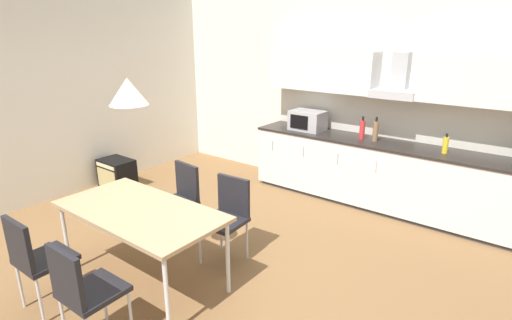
# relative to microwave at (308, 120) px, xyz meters

# --- Properties ---
(ground_plane) EXTENTS (8.62, 8.79, 0.02)m
(ground_plane) POSITION_rel_microwave_xyz_m (0.28, -2.62, -1.04)
(ground_plane) COLOR brown
(wall_back) EXTENTS (6.89, 0.10, 2.87)m
(wall_back) POSITION_rel_microwave_xyz_m (0.28, 0.36, 0.41)
(wall_back) COLOR silver
(wall_back) RESTS_ON ground_plane
(wall_left) EXTENTS (0.10, 7.03, 2.87)m
(wall_left) POSITION_rel_microwave_xyz_m (-2.64, -2.62, 0.41)
(wall_left) COLOR silver
(wall_left) RESTS_ON ground_plane
(kitchen_counter) EXTENTS (3.71, 0.64, 0.89)m
(kitchen_counter) POSITION_rel_microwave_xyz_m (1.18, 0.00, -0.58)
(kitchen_counter) COLOR #333333
(kitchen_counter) RESTS_ON ground_plane
(backsplash_tile) EXTENTS (3.69, 0.02, 0.54)m
(backsplash_tile) POSITION_rel_microwave_xyz_m (1.18, 0.30, 0.13)
(backsplash_tile) COLOR silver
(backsplash_tile) RESTS_ON kitchen_counter
(upper_wall_cabinets) EXTENTS (3.69, 0.40, 0.56)m
(upper_wall_cabinets) POSITION_rel_microwave_xyz_m (1.18, 0.14, 0.70)
(upper_wall_cabinets) COLOR silver
(microwave) EXTENTS (0.48, 0.35, 0.28)m
(microwave) POSITION_rel_microwave_xyz_m (0.00, 0.00, 0.00)
(microwave) COLOR #ADADB2
(microwave) RESTS_ON kitchen_counter
(bottle_brown) EXTENTS (0.07, 0.07, 0.32)m
(bottle_brown) POSITION_rel_microwave_xyz_m (1.02, 0.00, -0.00)
(bottle_brown) COLOR brown
(bottle_brown) RESTS_ON kitchen_counter
(bottle_red) EXTENTS (0.07, 0.07, 0.30)m
(bottle_red) POSITION_rel_microwave_xyz_m (0.84, 0.00, -0.01)
(bottle_red) COLOR red
(bottle_red) RESTS_ON kitchen_counter
(bottle_yellow) EXTENTS (0.06, 0.06, 0.24)m
(bottle_yellow) POSITION_rel_microwave_xyz_m (1.88, -0.03, -0.04)
(bottle_yellow) COLOR yellow
(bottle_yellow) RESTS_ON kitchen_counter
(dining_table) EXTENTS (1.59, 0.81, 0.75)m
(dining_table) POSITION_rel_microwave_xyz_m (0.05, -3.00, -0.33)
(dining_table) COLOR tan
(dining_table) RESTS_ON ground_plane
(chair_near_left) EXTENTS (0.41, 0.41, 0.87)m
(chair_near_left) POSITION_rel_microwave_xyz_m (-0.31, -3.79, -0.50)
(chair_near_left) COLOR black
(chair_near_left) RESTS_ON ground_plane
(chair_far_right) EXTENTS (0.42, 0.42, 0.87)m
(chair_far_right) POSITION_rel_microwave_xyz_m (0.40, -2.21, -0.50)
(chair_far_right) COLOR black
(chair_far_right) RESTS_ON ground_plane
(chair_far_left) EXTENTS (0.44, 0.44, 0.87)m
(chair_far_left) POSITION_rel_microwave_xyz_m (-0.30, -2.21, -0.50)
(chair_far_left) COLOR black
(chair_far_left) RESTS_ON ground_plane
(chair_near_right) EXTENTS (0.41, 0.41, 0.87)m
(chair_near_right) POSITION_rel_microwave_xyz_m (0.40, -3.79, -0.50)
(chair_near_right) COLOR black
(chair_near_right) RESTS_ON ground_plane
(guitar_amp) EXTENTS (0.52, 0.37, 0.44)m
(guitar_amp) POSITION_rel_microwave_xyz_m (-2.24, -1.75, -0.81)
(guitar_amp) COLOR black
(guitar_amp) RESTS_ON ground_plane
(pendant_lamp) EXTENTS (0.32, 0.32, 0.22)m
(pendant_lamp) POSITION_rel_microwave_xyz_m (0.05, -3.00, 0.76)
(pendant_lamp) COLOR silver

